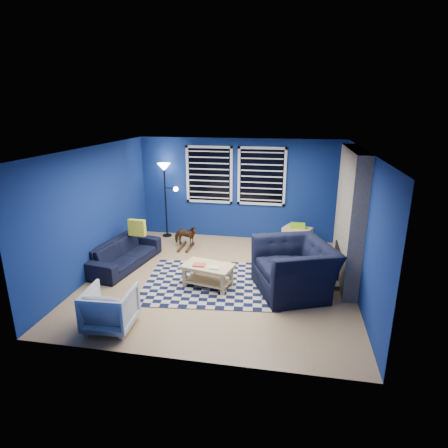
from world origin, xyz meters
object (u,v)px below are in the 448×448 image
(tv, at_px, (344,192))
(coffee_table, at_px, (208,271))
(armchair_big, at_px, (294,268))
(rocking_horse, at_px, (185,236))
(armchair_bent, at_px, (110,308))
(cabinet, at_px, (297,238))
(floor_lamp, at_px, (165,177))
(sofa, at_px, (124,254))

(tv, height_order, coffee_table, tv)
(armchair_big, distance_m, rocking_horse, 3.06)
(tv, distance_m, armchair_bent, 5.55)
(armchair_big, relative_size, rocking_horse, 2.39)
(armchair_big, height_order, cabinet, armchair_big)
(armchair_big, distance_m, floor_lamp, 4.22)
(tv, xyz_separation_m, armchair_big, (-1.05, -2.26, -0.95))
(rocking_horse, distance_m, cabinet, 2.63)
(armchair_bent, relative_size, rocking_horse, 1.22)
(armchair_big, height_order, rocking_horse, armchair_big)
(sofa, distance_m, cabinet, 3.94)
(tv, height_order, cabinet, tv)
(coffee_table, bearing_deg, rocking_horse, 117.44)
(rocking_horse, height_order, floor_lamp, floor_lamp)
(rocking_horse, bearing_deg, tv, -78.26)
(sofa, height_order, cabinet, cabinet)
(tv, bearing_deg, cabinet, -176.45)
(sofa, distance_m, rocking_horse, 1.57)
(sofa, height_order, rocking_horse, rocking_horse)
(tv, distance_m, cabinet, 1.50)
(sofa, xyz_separation_m, armchair_big, (3.50, -0.51, 0.18))
(armchair_big, bearing_deg, armchair_bent, -79.94)
(coffee_table, bearing_deg, cabinet, 54.85)
(armchair_big, bearing_deg, coffee_table, -107.88)
(tv, bearing_deg, coffee_table, -137.70)
(cabinet, height_order, floor_lamp, floor_lamp)
(coffee_table, height_order, floor_lamp, floor_lamp)
(armchair_bent, distance_m, rocking_horse, 3.43)
(sofa, distance_m, armchair_bent, 2.35)
(armchair_big, distance_m, cabinet, 2.21)
(armchair_big, height_order, coffee_table, armchair_big)
(tv, distance_m, sofa, 5.00)
(tv, height_order, rocking_horse, tv)
(armchair_big, relative_size, coffee_table, 1.40)
(sofa, relative_size, armchair_big, 1.34)
(tv, relative_size, floor_lamp, 0.53)
(armchair_bent, bearing_deg, coffee_table, -128.75)
(tv, height_order, armchair_bent, tv)
(rocking_horse, xyz_separation_m, coffee_table, (0.96, -1.84, -0.00))
(floor_lamp, bearing_deg, armchair_big, -37.85)
(armchair_bent, xyz_separation_m, floor_lamp, (-0.52, 4.20, 1.22))
(tv, relative_size, cabinet, 1.36)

